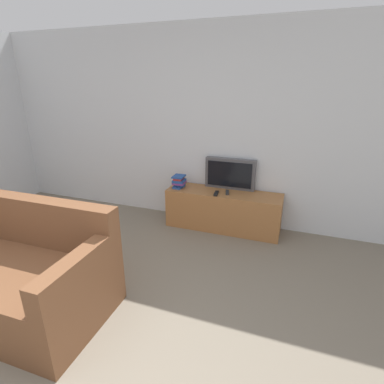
{
  "coord_description": "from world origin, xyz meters",
  "views": [
    {
      "loc": [
        1.36,
        -0.86,
        1.88
      ],
      "look_at": [
        0.23,
        2.25,
        0.67
      ],
      "focal_mm": 28.0,
      "sensor_mm": 36.0,
      "label": 1
    }
  ],
  "objects_px": {
    "tv_stand": "(223,210)",
    "television": "(230,174)",
    "book_stack": "(179,181)",
    "remote_secondary": "(216,193)",
    "remote_on_stand": "(227,192)"
  },
  "relations": [
    {
      "from": "television",
      "to": "remote_secondary",
      "type": "bearing_deg",
      "value": -110.4
    },
    {
      "from": "remote_on_stand",
      "to": "remote_secondary",
      "type": "distance_m",
      "value": 0.15
    },
    {
      "from": "remote_secondary",
      "to": "book_stack",
      "type": "bearing_deg",
      "value": 171.46
    },
    {
      "from": "television",
      "to": "remote_secondary",
      "type": "distance_m",
      "value": 0.36
    },
    {
      "from": "tv_stand",
      "to": "remote_secondary",
      "type": "height_order",
      "value": "remote_secondary"
    },
    {
      "from": "tv_stand",
      "to": "remote_on_stand",
      "type": "distance_m",
      "value": 0.28
    },
    {
      "from": "tv_stand",
      "to": "television",
      "type": "height_order",
      "value": "television"
    },
    {
      "from": "tv_stand",
      "to": "remote_secondary",
      "type": "xyz_separation_m",
      "value": [
        -0.07,
        -0.12,
        0.27
      ]
    },
    {
      "from": "remote_on_stand",
      "to": "television",
      "type": "bearing_deg",
      "value": 95.45
    },
    {
      "from": "tv_stand",
      "to": "book_stack",
      "type": "bearing_deg",
      "value": -176.99
    },
    {
      "from": "book_stack",
      "to": "tv_stand",
      "type": "bearing_deg",
      "value": 3.01
    },
    {
      "from": "television",
      "to": "remote_on_stand",
      "type": "distance_m",
      "value": 0.28
    },
    {
      "from": "tv_stand",
      "to": "book_stack",
      "type": "height_order",
      "value": "book_stack"
    },
    {
      "from": "book_stack",
      "to": "remote_on_stand",
      "type": "xyz_separation_m",
      "value": [
        0.68,
        0.0,
        -0.07
      ]
    },
    {
      "from": "television",
      "to": "remote_secondary",
      "type": "xyz_separation_m",
      "value": [
        -0.11,
        -0.29,
        -0.2
      ]
    }
  ]
}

